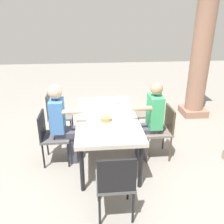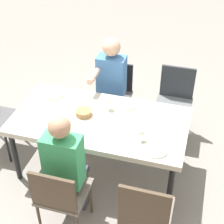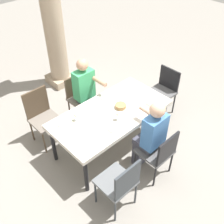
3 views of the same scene
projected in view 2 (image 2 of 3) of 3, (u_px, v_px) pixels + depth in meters
The scene contains 23 objects.
ground_plane at pixel (101, 168), 4.13m from camera, with size 16.00×16.00×0.00m, color gray.
dining_table at pixel (100, 123), 3.73m from camera, with size 1.85×0.95×0.73m.
chair_west_north at pixel (145, 213), 2.96m from camera, with size 0.44×0.44×0.95m.
chair_west_south at pixel (175, 99), 4.35m from camera, with size 0.44×0.44×0.91m.
chair_mid_north at pixel (60, 194), 3.16m from camera, with size 0.44×0.44×0.87m.
chair_mid_south at pixel (114, 92), 4.54m from camera, with size 0.44×0.44×0.85m.
diner_woman_green at pixel (67, 166), 3.21m from camera, with size 0.34×0.49×1.29m.
diner_man_white at pixel (110, 86), 4.28m from camera, with size 0.35×0.50×1.30m.
plate_0 at pixel (155, 150), 3.30m from camera, with size 0.24×0.24×0.02m.
wine_glass_0 at pixel (142, 133), 3.36m from camera, with size 0.07×0.07×0.14m.
fork_0 at pixel (171, 153), 3.27m from camera, with size 0.02×0.17×0.01m, color silver.
spoon_0 at pixel (139, 147), 3.34m from camera, with size 0.02×0.17×0.01m, color silver.
plate_1 at pixel (125, 106), 3.87m from camera, with size 0.21×0.21×0.02m.
wine_glass_1 at pixel (108, 101), 3.77m from camera, with size 0.07×0.07×0.15m.
fork_1 at pixel (138, 108), 3.84m from camera, with size 0.02×0.17×0.01m, color silver.
spoon_1 at pixel (112, 104), 3.91m from camera, with size 0.02×0.17×0.01m, color silver.
plate_2 at pixel (70, 133), 3.50m from camera, with size 0.22×0.22×0.02m.
fork_2 at pixel (85, 136), 3.47m from camera, with size 0.02×0.17×0.01m, color silver.
spoon_2 at pixel (57, 130), 3.54m from camera, with size 0.02×0.17×0.01m, color silver.
plate_3 at pixel (54, 95), 4.05m from camera, with size 0.23×0.23×0.02m.
fork_3 at pixel (66, 97), 4.02m from camera, with size 0.02×0.17×0.01m, color silver.
spoon_3 at pixel (42, 93), 4.09m from camera, with size 0.02×0.17×0.01m, color silver.
bread_basket at pixel (84, 113), 3.73m from camera, with size 0.17×0.17×0.06m, color #9E7547.
Camera 2 is at (-0.94, 2.77, 3.00)m, focal length 56.30 mm.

